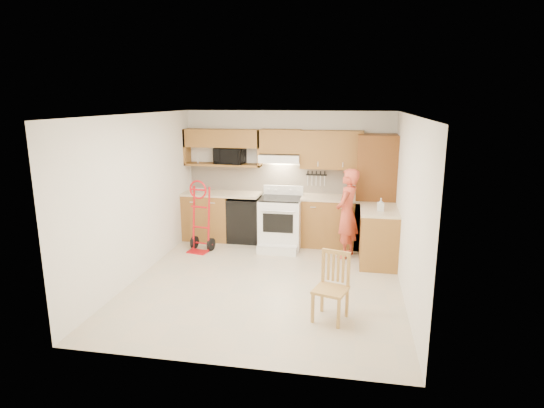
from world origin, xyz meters
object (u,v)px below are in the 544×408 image
(hand_truck, at_px, (199,220))
(dining_chair, at_px, (331,288))
(range, at_px, (280,219))
(microwave, at_px, (230,156))
(person, at_px, (347,214))

(hand_truck, height_order, dining_chair, hand_truck)
(range, xyz_separation_m, dining_chair, (1.07, -2.65, -0.13))
(dining_chair, bearing_deg, range, 128.22)
(range, bearing_deg, dining_chair, -68.11)
(range, relative_size, hand_truck, 0.94)
(hand_truck, bearing_deg, microwave, 80.08)
(microwave, distance_m, person, 2.55)
(person, xyz_separation_m, hand_truck, (-2.62, -0.17, -0.19))
(hand_truck, distance_m, dining_chair, 3.33)
(microwave, bearing_deg, range, -17.88)
(person, distance_m, dining_chair, 2.42)
(microwave, relative_size, hand_truck, 0.47)
(hand_truck, bearing_deg, dining_chair, -31.07)
(microwave, bearing_deg, hand_truck, -104.74)
(microwave, distance_m, hand_truck, 1.43)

